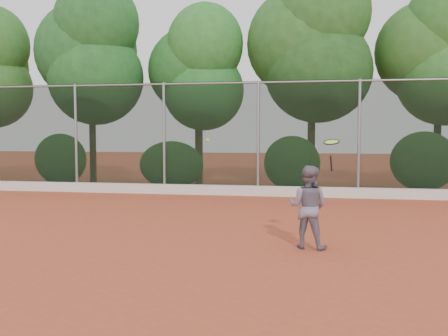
# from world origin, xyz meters

# --- Properties ---
(ground) EXTENTS (80.00, 80.00, 0.00)m
(ground) POSITION_xyz_m (0.00, 0.00, 0.00)
(ground) COLOR #B5462A
(ground) RESTS_ON ground
(concrete_curb) EXTENTS (24.00, 0.20, 0.30)m
(concrete_curb) POSITION_xyz_m (0.00, 6.82, 0.15)
(concrete_curb) COLOR silver
(concrete_curb) RESTS_ON ground
(tennis_player) EXTENTS (0.78, 0.68, 1.38)m
(tennis_player) POSITION_xyz_m (1.59, 0.05, 0.69)
(tennis_player) COLOR slate
(tennis_player) RESTS_ON ground
(chainlink_fence) EXTENTS (24.09, 0.09, 3.50)m
(chainlink_fence) POSITION_xyz_m (-0.00, 7.00, 1.86)
(chainlink_fence) COLOR black
(chainlink_fence) RESTS_ON ground
(foliage_backdrop) EXTENTS (23.70, 3.63, 7.55)m
(foliage_backdrop) POSITION_xyz_m (-0.55, 8.98, 4.40)
(foliage_backdrop) COLOR #422A19
(foliage_backdrop) RESTS_ON ground
(tennis_racket) EXTENTS (0.34, 0.33, 0.53)m
(tennis_racket) POSITION_xyz_m (1.95, 0.02, 1.72)
(tennis_racket) COLOR black
(tennis_racket) RESTS_ON ground
(tennis_ball_in_flight) EXTENTS (0.06, 0.06, 0.06)m
(tennis_ball_in_flight) POSITION_xyz_m (-0.16, 0.27, 1.79)
(tennis_ball_in_flight) COLOR #BFD430
(tennis_ball_in_flight) RESTS_ON ground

